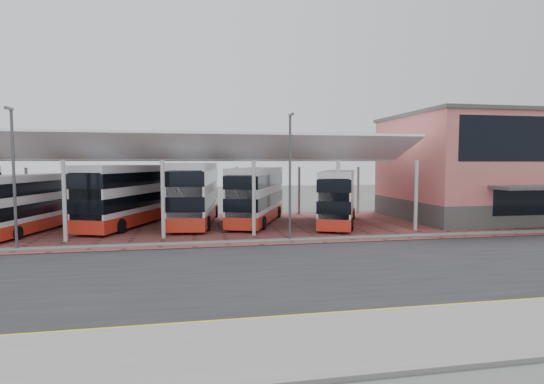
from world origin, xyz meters
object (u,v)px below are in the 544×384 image
at_px(terminal, 497,167).
at_px(bus_3, 195,193).
at_px(bus_5, 338,198).
at_px(bus_2, 130,195).
at_px(bus_4, 257,195).
at_px(bus_1, 29,203).

xyz_separation_m(terminal, bus_3, (-26.86, 1.14, -2.15)).
bearing_deg(bus_5, terminal, 27.70).
distance_m(bus_2, bus_3, 5.12).
height_order(terminal, bus_2, terminal).
height_order(bus_4, bus_5, bus_4).
relative_size(bus_1, bus_4, 0.92).
relative_size(bus_4, bus_5, 1.07).
bearing_deg(bus_3, terminal, 5.22).
distance_m(bus_3, bus_4, 5.03).
xyz_separation_m(terminal, bus_2, (-31.97, 0.99, -2.23)).
bearing_deg(bus_3, bus_5, -4.77).
bearing_deg(bus_2, terminal, 19.20).
bearing_deg(bus_5, bus_4, -174.63).
height_order(terminal, bus_5, terminal).
distance_m(bus_2, bus_5, 16.58).
bearing_deg(bus_4, bus_3, -164.89).
xyz_separation_m(terminal, bus_4, (-21.86, 0.62, -2.34)).
bearing_deg(bus_3, bus_4, 1.77).
bearing_deg(bus_2, bus_1, -142.40).
height_order(terminal, bus_3, terminal).
height_order(bus_2, bus_4, bus_2).
bearing_deg(bus_2, bus_3, 22.63).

